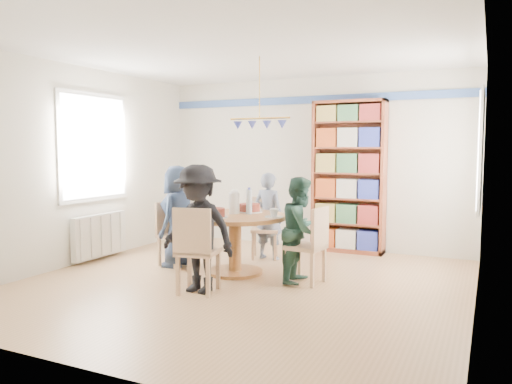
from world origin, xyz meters
The scene contains 14 objects.
ground centered at (0.00, 0.00, 0.00)m, with size 5.00×5.00×0.00m, color tan.
room_shell centered at (-0.26, 0.87, 1.65)m, with size 5.00×5.00×5.00m.
radiator centered at (-2.42, 0.30, 0.35)m, with size 0.12×1.00×0.60m.
dining_table centered at (-0.30, 0.42, 0.56)m, with size 1.30×1.30×0.75m.
chair_left centered at (-1.30, 0.46, 0.47)m, with size 0.45×0.45×0.86m.
chair_right centered at (0.74, 0.36, 0.50)m, with size 0.45×0.45×0.91m.
chair_far centered at (-0.34, 1.44, 0.48)m, with size 0.50×0.50×0.88m.
chair_near centered at (-0.26, -0.58, 0.53)m, with size 0.50×0.50×0.95m.
person_left centered at (-1.17, 0.44, 0.68)m, with size 0.66×0.43×1.36m, color #1B263C.
person_right centered at (0.59, 0.39, 0.63)m, with size 0.61×0.47×1.25m, color #1B372D.
person_far centered at (-0.25, 1.36, 0.62)m, with size 0.45×0.30×1.24m, color gray.
person_near centered at (-0.28, -0.48, 0.70)m, with size 0.91×0.52×1.41m, color black.
bookshelf centered at (0.64, 2.34, 1.13)m, with size 1.10×0.33×2.30m.
tableware centered at (-0.33, 0.44, 0.82)m, with size 1.29×1.29×0.34m.
Camera 1 is at (2.59, -5.10, 1.58)m, focal length 35.00 mm.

